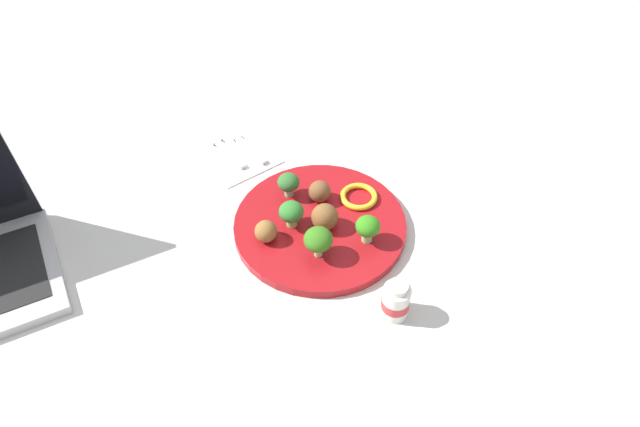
# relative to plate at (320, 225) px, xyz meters

# --- Properties ---
(ground_plane) EXTENTS (4.00, 4.00, 0.00)m
(ground_plane) POSITION_rel_plate_xyz_m (0.00, 0.00, -0.01)
(ground_plane) COLOR beige
(plate) EXTENTS (0.28, 0.28, 0.02)m
(plate) POSITION_rel_plate_xyz_m (0.00, 0.00, 0.00)
(plate) COLOR maroon
(plate) RESTS_ON ground_plane
(broccoli_floret_back_right) EXTENTS (0.04, 0.04, 0.05)m
(broccoli_floret_back_right) POSITION_rel_plate_xyz_m (-0.08, -0.03, 0.04)
(broccoli_floret_back_right) COLOR #9EC980
(broccoli_floret_back_right) RESTS_ON plate
(broccoli_floret_back_left) EXTENTS (0.04, 0.04, 0.05)m
(broccoli_floret_back_left) POSITION_rel_plate_xyz_m (0.03, 0.04, 0.04)
(broccoli_floret_back_left) COLOR #9CC26B
(broccoli_floret_back_left) RESTS_ON plate
(broccoli_floret_mid_right) EXTENTS (0.04, 0.04, 0.04)m
(broccoli_floret_mid_right) POSITION_rel_plate_xyz_m (0.08, -0.00, 0.04)
(broccoli_floret_mid_right) COLOR #8DB884
(broccoli_floret_mid_right) RESTS_ON plate
(broccoli_floret_front_right) EXTENTS (0.04, 0.04, 0.05)m
(broccoli_floret_front_right) POSITION_rel_plate_xyz_m (-0.05, 0.05, 0.04)
(broccoli_floret_front_right) COLOR #ACC980
(broccoli_floret_front_right) RESTS_ON plate
(meatball_back_right) EXTENTS (0.04, 0.04, 0.04)m
(meatball_back_right) POSITION_rel_plate_xyz_m (-0.01, -0.00, 0.03)
(meatball_back_right) COLOR brown
(meatball_back_right) RESTS_ON plate
(meatball_back_left) EXTENTS (0.04, 0.04, 0.04)m
(meatball_back_left) POSITION_rel_plate_xyz_m (0.03, 0.09, 0.03)
(meatball_back_left) COLOR brown
(meatball_back_left) RESTS_ON plate
(meatball_center) EXTENTS (0.04, 0.04, 0.04)m
(meatball_center) POSITION_rel_plate_xyz_m (0.04, -0.03, 0.03)
(meatball_center) COLOR brown
(meatball_center) RESTS_ON plate
(pepper_ring_near_rim) EXTENTS (0.09, 0.09, 0.01)m
(pepper_ring_near_rim) POSITION_rel_plate_xyz_m (-0.00, -0.08, 0.01)
(pepper_ring_near_rim) COLOR yellow
(pepper_ring_near_rim) RESTS_ON plate
(napkin) EXTENTS (0.18, 0.13, 0.01)m
(napkin) POSITION_rel_plate_xyz_m (0.26, -0.00, -0.01)
(napkin) COLOR white
(napkin) RESTS_ON ground_plane
(fork) EXTENTS (0.12, 0.02, 0.01)m
(fork) POSITION_rel_plate_xyz_m (0.27, 0.01, -0.00)
(fork) COLOR silver
(fork) RESTS_ON napkin
(knife) EXTENTS (0.15, 0.02, 0.01)m
(knife) POSITION_rel_plate_xyz_m (0.26, -0.02, -0.00)
(knife) COLOR silver
(knife) RESTS_ON napkin
(yogurt_bottle) EXTENTS (0.04, 0.04, 0.07)m
(yogurt_bottle) POSITION_rel_plate_xyz_m (-0.19, 0.02, 0.02)
(yogurt_bottle) COLOR white
(yogurt_bottle) RESTS_ON ground_plane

